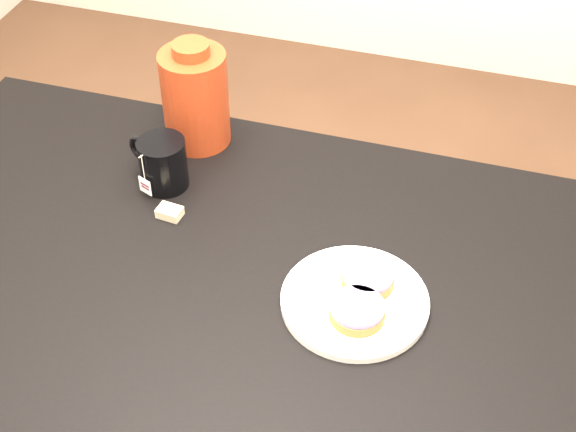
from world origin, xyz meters
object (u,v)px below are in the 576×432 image
Objects in this scene: bagel_package at (195,97)px; table at (229,314)px; plate at (355,300)px; mug at (162,163)px; bagel_back at (368,278)px; teabag_pouch at (170,212)px; bagel_front at (357,311)px.

table is at bearing -62.10° from bagel_package.
mug reaches higher than plate.
bagel_back reaches higher than teabag_pouch.
plate is 0.04m from bagel_back.
table is 0.45m from bagel_package.
bagel_back is at bearing 1.99° from mug.
teabag_pouch reaches higher than table.
bagel_package is (-0.42, 0.38, 0.08)m from bagel_front.
mug is (-0.44, 0.16, 0.02)m from bagel_back.
bagel_back is at bearing 72.08° from plate.
bagel_back is (0.23, 0.05, 0.11)m from table.
mug is 0.16m from bagel_package.
bagel_front reaches higher than table.
bagel_package reaches higher than teabag_pouch.
bagel_package reaches higher than bagel_front.
mug is at bearing 160.35° from bagel_back.
bagel_back is 0.07m from bagel_front.
mug is at bearing 152.13° from bagel_front.
bagel_package is at bearing 107.40° from mug.
table is 5.69× the size of plate.
bagel_package reaches higher than table.
plate is 2.17× the size of bagel_back.
teabag_pouch is at bearing 163.65° from plate.
bagel_front reaches higher than teabag_pouch.
mug reaches higher than bagel_back.
bagel_back is 0.51× the size of bagel_package.
plate is at bearing -107.92° from bagel_back.
bagel_front is (0.23, -0.02, 0.11)m from table.
plate is 2.45× the size of bagel_front.
bagel_back is (0.01, 0.04, 0.02)m from plate.
bagel_package is (-0.03, 0.24, 0.09)m from teabag_pouch.
bagel_back is 1.13× the size of bagel_front.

